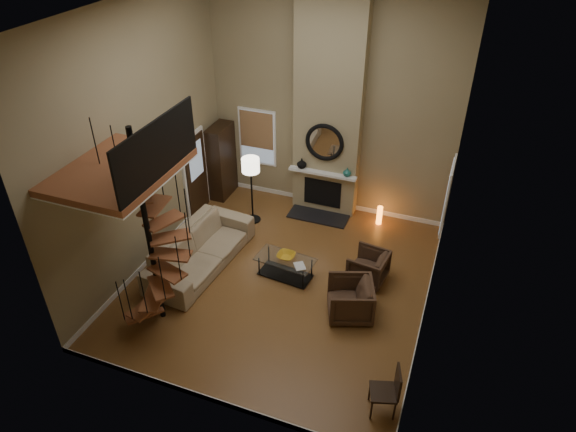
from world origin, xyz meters
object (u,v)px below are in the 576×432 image
at_px(hutch, 222,162).
at_px(side_chair, 389,389).
at_px(armchair_far, 354,299).
at_px(accent_lamp, 379,215).
at_px(coffee_table, 285,265).
at_px(armchair_near, 371,268).
at_px(floor_lamp, 251,170).
at_px(sofa, 200,249).

distance_m(hutch, side_chair, 7.54).
bearing_deg(armchair_far, accent_lamp, 163.88).
xyz_separation_m(armchair_far, coffee_table, (-1.66, 0.59, -0.07)).
xyz_separation_m(armchair_near, side_chair, (0.97, -3.03, 0.17)).
bearing_deg(armchair_near, accent_lamp, -164.78).
bearing_deg(armchair_far, armchair_near, 155.55).
bearing_deg(accent_lamp, armchair_far, -86.52).
bearing_deg(floor_lamp, armchair_near, -20.69).
height_order(hutch, coffee_table, hutch).
xyz_separation_m(sofa, accent_lamp, (3.35, 2.91, -0.15)).
bearing_deg(hutch, coffee_table, -43.24).
xyz_separation_m(coffee_table, accent_lamp, (1.46, 2.65, -0.03)).
relative_size(hutch, sofa, 0.70).
relative_size(hutch, coffee_table, 1.55).
relative_size(armchair_near, side_chair, 0.82).
xyz_separation_m(sofa, coffee_table, (1.89, 0.27, -0.11)).
xyz_separation_m(sofa, floor_lamp, (0.37, 1.97, 1.02)).
xyz_separation_m(floor_lamp, side_chair, (4.24, -4.26, -0.89)).
bearing_deg(hutch, sofa, -73.01).
xyz_separation_m(coffee_table, side_chair, (2.72, -2.56, 0.24)).
bearing_deg(armchair_near, side_chair, 25.51).
height_order(sofa, coffee_table, sofa).
bearing_deg(floor_lamp, accent_lamp, 17.52).
distance_m(hutch, armchair_far, 5.49).
distance_m(armchair_far, side_chair, 2.25).
height_order(hutch, accent_lamp, hutch).
distance_m(armchair_far, floor_lamp, 4.06).
bearing_deg(armchair_near, sofa, -70.80).
distance_m(sofa, side_chair, 5.15).
bearing_deg(hutch, armchair_near, -25.23).
xyz_separation_m(hutch, side_chair, (5.49, -5.16, -0.42)).
distance_m(coffee_table, accent_lamp, 3.02).
xyz_separation_m(armchair_near, accent_lamp, (-0.29, 2.17, -0.10)).
bearing_deg(hutch, accent_lamp, 0.61).
height_order(sofa, armchair_far, sofa).
bearing_deg(side_chair, hutch, 136.77).
bearing_deg(coffee_table, sofa, -171.96).
bearing_deg(armchair_far, hutch, -145.37).
bearing_deg(accent_lamp, coffee_table, -118.94).
distance_m(floor_lamp, side_chair, 6.08).
height_order(armchair_far, accent_lamp, armchair_far).
bearing_deg(coffee_table, armchair_near, 15.13).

